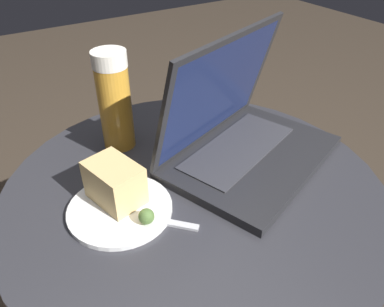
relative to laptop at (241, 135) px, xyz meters
name	(u,v)px	position (x,y,z in m)	size (l,w,h in m)	color
table	(194,241)	(-0.13, -0.03, -0.21)	(0.71, 0.71, 0.54)	black
laptop	(241,135)	(0.00, 0.00, 0.00)	(0.40, 0.34, 0.25)	#232326
beer_glass	(115,101)	(-0.19, 0.17, 0.05)	(0.07, 0.07, 0.21)	gold
snack_plate	(117,193)	(-0.27, -0.01, -0.02)	(0.18, 0.18, 0.08)	white
fork	(140,217)	(-0.25, -0.05, -0.05)	(0.13, 0.14, 0.00)	silver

